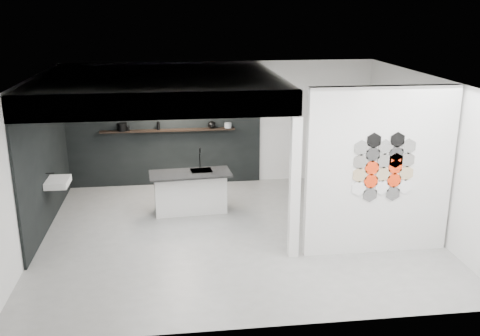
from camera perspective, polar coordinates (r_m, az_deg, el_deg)
name	(u,v)px	position (r m, az deg, el deg)	size (l,w,h in m)	color
floor	(237,233)	(9.84, -0.36, -6.97)	(7.00, 6.00, 0.01)	gray
partition_panel	(380,172)	(8.97, 14.67, -0.40)	(2.45, 0.15, 2.80)	silver
bay_clad_back	(164,135)	(12.23, -8.13, 3.53)	(4.40, 0.04, 2.35)	black
bay_clad_left	(46,163)	(10.60, -20.04, 0.52)	(0.04, 4.00, 2.35)	black
bulkhead	(160,87)	(10.03, -8.56, 8.54)	(4.40, 4.00, 0.40)	silver
corner_column	(295,188)	(8.63, 5.85, -2.19)	(0.16, 0.16, 2.35)	silver
fascia_beam	(158,106)	(8.14, -8.79, 6.56)	(4.40, 0.16, 0.40)	silver
wall_basin	(58,182)	(10.45, -18.85, -1.45)	(0.40, 0.60, 0.12)	silver
display_shelf	(168,130)	(12.10, -7.68, 4.01)	(3.00, 0.15, 0.04)	black
kitchen_island	(190,191)	(10.71, -5.31, -2.50)	(1.64, 0.82, 1.28)	silver
stockpot	(122,127)	(12.12, -12.45, 4.30)	(0.21, 0.21, 0.17)	black
kettle	(212,125)	(12.10, -3.03, 4.63)	(0.19, 0.19, 0.16)	black
glass_bowl	(228,125)	(12.14, -1.29, 4.58)	(0.16, 0.16, 0.11)	gray
glass_vase	(228,125)	(12.14, -1.29, 4.59)	(0.09, 0.09, 0.12)	gray
bottle_dark	(158,126)	(12.08, -8.71, 4.48)	(0.07, 0.07, 0.18)	black
utensil_cup	(128,128)	(12.12, -11.87, 4.15)	(0.08, 0.08, 0.10)	black
hex_tile_cluster	(384,167)	(8.88, 15.12, 0.09)	(1.04, 0.02, 1.16)	white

